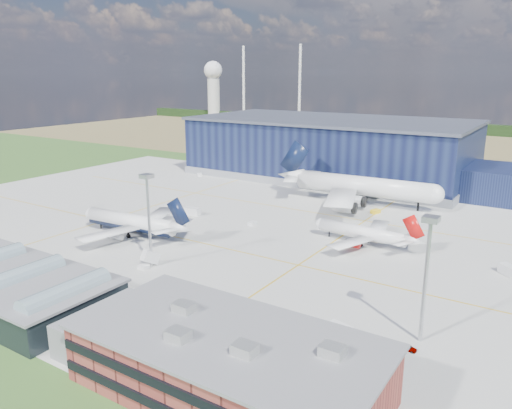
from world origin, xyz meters
The scene contains 22 objects.
ground centered at (0.00, 0.00, 0.00)m, with size 600.00×600.00×0.00m, color #2B5921.
apron centered at (0.00, 10.00, 0.03)m, with size 220.00×160.00×0.08m.
farmland centered at (0.00, 220.00, 0.00)m, with size 600.00×220.00×0.01m, color olive.
treeline centered at (0.00, 300.00, 4.00)m, with size 600.00×8.00×8.00m, color black.
horizon_dressing centered at (-191.30, 294.39, 34.20)m, with size 440.20×18.00×70.00m.
hangar centered at (2.81, 94.80, 11.62)m, with size 145.00×62.00×26.10m.
ops_building centered at (55.01, -60.00, 4.79)m, with size 46.00×23.00×10.90m.
light_mast_center centered at (10.00, -30.00, 15.43)m, with size 2.60×2.60×23.00m.
light_mast_east centered at (75.00, -30.00, 15.43)m, with size 2.60×2.60×23.00m.
airliner_navy centered at (-12.22, -15.30, 6.44)m, with size 39.51×38.65×12.88m, color white, non-canonical shape.
airliner_red centered at (47.15, 13.49, 5.28)m, with size 32.37×31.67×10.56m, color white, non-canonical shape.
airliner_widebody centered at (31.34, 54.95, 10.22)m, with size 62.67×61.31×20.44m, color white, non-canonical shape.
gse_tug_a centered at (-18.75, -8.99, 0.76)m, with size 2.23×3.65×1.52m, color yellow.
gse_van_a centered at (-10.99, 10.41, 1.27)m, with size 2.55×5.84×2.55m, color silver.
gse_cart_a centered at (12.35, 11.49, 0.60)m, with size 1.86×2.79×1.21m, color silver.
gse_van_b centered at (84.41, 11.28, 1.17)m, with size 2.34×5.11×2.34m, color silver.
gse_tug_c centered at (39.73, 45.37, 0.69)m, with size 1.98×3.16×1.38m, color yellow.
gse_cart_b centered at (-49.65, 62.00, 0.65)m, with size 1.99×2.98×1.29m, color silver.
gse_van_c centered at (62.41, -36.03, 1.09)m, with size 2.18×4.54×2.18m, color silver.
airstair centered at (9.66, -29.85, 1.42)m, with size 1.78×4.44×2.84m, color silver.
car_a centered at (74.02, -34.23, 0.56)m, with size 1.32×3.28×1.12m, color #99999E.
car_b centered at (-17.63, -41.51, 0.64)m, with size 1.36×3.90×1.28m, color #99999E.
Camera 1 is at (93.50, -112.12, 45.98)m, focal length 35.00 mm.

